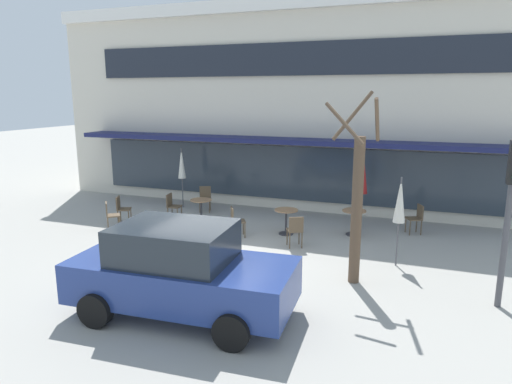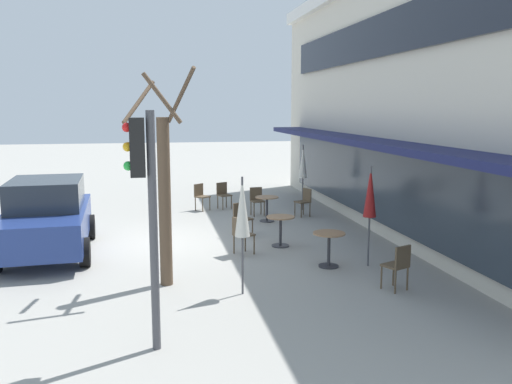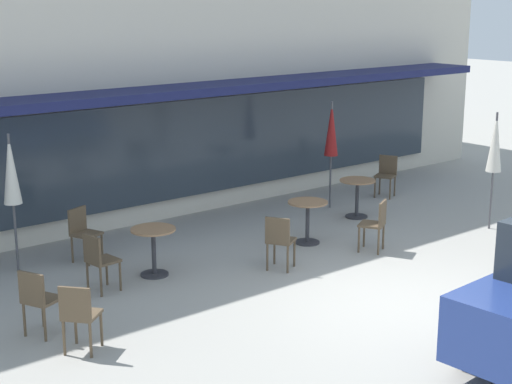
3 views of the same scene
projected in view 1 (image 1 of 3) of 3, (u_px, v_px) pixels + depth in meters
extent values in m
plane|color=#9E9B93|center=(214.00, 266.00, 11.17)|extent=(80.00, 80.00, 0.00)
cube|color=beige|center=(313.00, 105.00, 19.56)|extent=(18.63, 8.00, 7.33)
cube|color=silver|center=(287.00, 2.00, 15.07)|extent=(18.63, 0.24, 0.44)
cube|color=#191E4C|center=(281.00, 141.00, 15.63)|extent=(15.84, 1.10, 0.16)
cube|color=#1E232D|center=(287.00, 59.00, 15.50)|extent=(14.91, 0.10, 1.10)
cube|color=#2D3842|center=(285.00, 173.00, 16.33)|extent=(14.91, 0.10, 1.90)
cylinder|color=#333338|center=(353.00, 234.00, 13.61)|extent=(0.44, 0.44, 0.03)
cylinder|color=#333338|center=(354.00, 223.00, 13.53)|extent=(0.07, 0.07, 0.70)
cylinder|color=#99704C|center=(354.00, 211.00, 13.45)|extent=(0.70, 0.70, 0.03)
cylinder|color=#333338|center=(201.00, 222.00, 14.97)|extent=(0.44, 0.44, 0.03)
cylinder|color=#333338|center=(201.00, 211.00, 14.89)|extent=(0.07, 0.07, 0.70)
cylinder|color=#99704C|center=(201.00, 200.00, 14.82)|extent=(0.70, 0.70, 0.03)
cylinder|color=#333338|center=(286.00, 234.00, 13.69)|extent=(0.44, 0.44, 0.03)
cylinder|color=#333338|center=(286.00, 222.00, 13.61)|extent=(0.07, 0.07, 0.70)
cylinder|color=#99704C|center=(286.00, 210.00, 13.53)|extent=(0.70, 0.70, 0.03)
cylinder|color=#4C4C51|center=(363.00, 193.00, 14.13)|extent=(0.04, 0.04, 2.20)
cone|color=maroon|center=(363.00, 176.00, 14.02)|extent=(0.28, 0.28, 1.10)
cylinder|color=#4C4C51|center=(182.00, 178.00, 16.70)|extent=(0.04, 0.04, 2.20)
cone|color=silver|center=(182.00, 163.00, 16.59)|extent=(0.28, 0.28, 1.10)
cylinder|color=#4C4C51|center=(399.00, 222.00, 10.97)|extent=(0.04, 0.04, 2.20)
cone|color=silver|center=(400.00, 200.00, 10.85)|extent=(0.28, 0.28, 1.10)
cylinder|color=brown|center=(209.00, 207.00, 16.08)|extent=(0.04, 0.04, 0.45)
cylinder|color=brown|center=(200.00, 207.00, 16.08)|extent=(0.04, 0.04, 0.45)
cylinder|color=brown|center=(210.00, 204.00, 16.42)|extent=(0.04, 0.04, 0.45)
cylinder|color=brown|center=(201.00, 204.00, 16.41)|extent=(0.04, 0.04, 0.45)
cube|color=brown|center=(205.00, 199.00, 16.20)|extent=(0.52, 0.52, 0.04)
cube|color=brown|center=(205.00, 192.00, 16.33)|extent=(0.39, 0.18, 0.40)
cylinder|color=brown|center=(410.00, 228.00, 13.50)|extent=(0.04, 0.04, 0.45)
cylinder|color=brown|center=(406.00, 225.00, 13.83)|extent=(0.04, 0.04, 0.45)
cylinder|color=brown|center=(421.00, 228.00, 13.52)|extent=(0.04, 0.04, 0.45)
cylinder|color=brown|center=(416.00, 225.00, 13.86)|extent=(0.04, 0.04, 0.45)
cube|color=brown|center=(414.00, 219.00, 13.63)|extent=(0.53, 0.53, 0.04)
cube|color=brown|center=(420.00, 211.00, 13.59)|extent=(0.20, 0.38, 0.40)
cylinder|color=brown|center=(287.00, 237.00, 12.67)|extent=(0.04, 0.04, 0.45)
cylinder|color=brown|center=(299.00, 237.00, 12.71)|extent=(0.04, 0.04, 0.45)
cylinder|color=brown|center=(290.00, 241.00, 12.34)|extent=(0.04, 0.04, 0.45)
cylinder|color=brown|center=(302.00, 240.00, 12.39)|extent=(0.04, 0.04, 0.45)
cube|color=brown|center=(295.00, 230.00, 12.48)|extent=(0.54, 0.54, 0.04)
cube|color=brown|center=(296.00, 224.00, 12.26)|extent=(0.37, 0.22, 0.40)
cylinder|color=brown|center=(119.00, 221.00, 14.25)|extent=(0.04, 0.04, 0.45)
cylinder|color=brown|center=(120.00, 224.00, 13.94)|extent=(0.04, 0.04, 0.45)
cylinder|color=brown|center=(108.00, 222.00, 14.14)|extent=(0.04, 0.04, 0.45)
cylinder|color=brown|center=(108.00, 225.00, 13.83)|extent=(0.04, 0.04, 0.45)
cube|color=brown|center=(113.00, 215.00, 13.99)|extent=(0.56, 0.56, 0.04)
cube|color=brown|center=(107.00, 209.00, 13.88)|extent=(0.29, 0.33, 0.40)
cylinder|color=brown|center=(243.00, 227.00, 13.60)|extent=(0.04, 0.04, 0.45)
cylinder|color=brown|center=(245.00, 231.00, 13.27)|extent=(0.04, 0.04, 0.45)
cylinder|color=brown|center=(232.00, 228.00, 13.54)|extent=(0.04, 0.04, 0.45)
cylinder|color=brown|center=(233.00, 231.00, 13.21)|extent=(0.04, 0.04, 0.45)
cube|color=brown|center=(238.00, 221.00, 13.35)|extent=(0.55, 0.55, 0.04)
cube|color=brown|center=(232.00, 214.00, 13.28)|extent=(0.23, 0.37, 0.40)
cylinder|color=brown|center=(131.00, 215.00, 14.97)|extent=(0.04, 0.04, 0.45)
cylinder|color=brown|center=(129.00, 218.00, 14.64)|extent=(0.04, 0.04, 0.45)
cylinder|color=brown|center=(120.00, 215.00, 14.95)|extent=(0.04, 0.04, 0.45)
cylinder|color=brown|center=(118.00, 218.00, 14.62)|extent=(0.04, 0.04, 0.45)
cube|color=brown|center=(124.00, 209.00, 14.74)|extent=(0.53, 0.53, 0.04)
cube|color=brown|center=(118.00, 203.00, 14.69)|extent=(0.20, 0.38, 0.40)
cylinder|color=brown|center=(182.00, 213.00, 15.27)|extent=(0.04, 0.04, 0.45)
cylinder|color=brown|center=(177.00, 215.00, 14.95)|extent=(0.04, 0.04, 0.45)
cylinder|color=brown|center=(172.00, 212.00, 15.35)|extent=(0.04, 0.04, 0.45)
cylinder|color=brown|center=(168.00, 215.00, 15.03)|extent=(0.04, 0.04, 0.45)
cube|color=brown|center=(174.00, 206.00, 15.10)|extent=(0.44, 0.44, 0.04)
cube|color=brown|center=(169.00, 200.00, 15.09)|extent=(0.08, 0.40, 0.40)
cube|color=navy|center=(183.00, 280.00, 8.57)|extent=(4.30, 2.04, 0.76)
cube|color=#232B33|center=(174.00, 243.00, 8.46)|extent=(2.19, 1.72, 0.68)
cylinder|color=black|center=(262.00, 288.00, 9.12)|extent=(0.65, 0.26, 0.64)
cylinder|color=black|center=(232.00, 332.00, 7.44)|extent=(0.65, 0.26, 0.64)
cylinder|color=black|center=(147.00, 273.00, 9.87)|extent=(0.65, 0.26, 0.64)
cylinder|color=black|center=(95.00, 310.00, 8.19)|extent=(0.65, 0.26, 0.64)
cylinder|color=brown|center=(357.00, 211.00, 9.88)|extent=(0.24, 0.24, 3.25)
cylinder|color=brown|center=(377.00, 120.00, 9.35)|extent=(0.09, 0.72, 0.93)
cylinder|color=brown|center=(353.00, 116.00, 9.86)|extent=(0.82, 0.56, 1.07)
cylinder|color=brown|center=(344.00, 123.00, 9.18)|extent=(0.94, 0.64, 0.84)
cylinder|color=#47474C|center=(507.00, 224.00, 8.68)|extent=(0.12, 0.12, 3.40)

